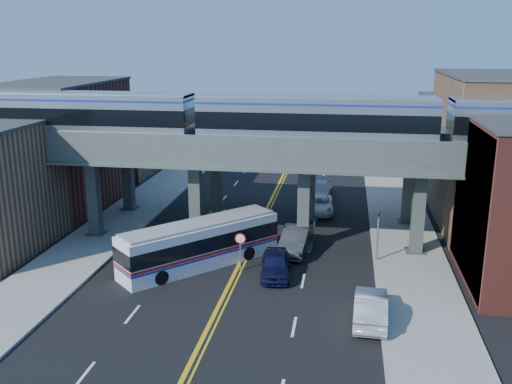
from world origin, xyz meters
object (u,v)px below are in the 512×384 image
transit_train (315,120)px  car_lane_c (320,204)px  car_lane_a (276,264)px  car_lane_b (296,240)px  car_lane_d (320,190)px  stop_sign (240,246)px  traffic_signal (378,230)px  transit_bus (200,244)px  car_parked_curb (371,307)px

transit_train → car_lane_c: 12.55m
car_lane_a → transit_train: bearing=63.7°
car_lane_b → car_lane_d: 14.57m
stop_sign → car_lane_b: 5.31m
traffic_signal → car_lane_a: traffic_signal is taller
transit_bus → car_lane_d: size_ratio=1.89×
transit_bus → car_parked_curb: size_ratio=2.00×
car_lane_b → car_parked_curb: size_ratio=1.05×
traffic_signal → car_lane_d: traffic_signal is taller
stop_sign → car_parked_curb: bearing=-34.7°
traffic_signal → car_lane_b: traffic_signal is taller
transit_bus → car_lane_b: 7.10m
car_parked_curb → traffic_signal: bearing=-92.3°
transit_bus → car_lane_a: transit_bus is taller
transit_bus → car_lane_c: 15.41m
traffic_signal → stop_sign: bearing=-161.4°
stop_sign → car_parked_curb: stop_sign is taller
transit_bus → car_lane_c: (7.27, 13.57, -0.80)m
car_lane_b → car_lane_c: 10.02m
stop_sign → traffic_signal: 9.41m
car_lane_b → car_parked_curb: car_lane_b is taller
transit_bus → car_lane_d: bearing=21.9°
transit_bus → traffic_signal: bearing=-34.6°
traffic_signal → car_lane_c: 12.02m
stop_sign → car_lane_d: bearing=77.1°
car_lane_d → car_parked_curb: car_parked_curb is taller
transit_train → transit_bus: size_ratio=5.06×
car_lane_a → car_lane_d: bearing=78.4°
stop_sign → car_lane_c: size_ratio=0.52×
car_lane_c → car_parked_curb: car_parked_curb is taller
traffic_signal → car_lane_d: size_ratio=0.78×
traffic_signal → car_lane_a: 7.51m
traffic_signal → car_lane_c: traffic_signal is taller
stop_sign → car_lane_a: 2.59m
car_parked_curb → transit_train: bearing=-67.9°
transit_train → car_lane_d: transit_train is taller
transit_train → traffic_signal: size_ratio=12.29×
stop_sign → car_lane_d: stop_sign is taller
car_lane_d → car_parked_curb: bearing=-76.9°
car_lane_d → car_lane_c: bearing=-83.9°
traffic_signal → car_parked_curb: traffic_signal is taller
car_parked_curb → car_lane_d: bearing=-78.5°
traffic_signal → car_lane_b: (-5.66, 1.10, -1.43)m
stop_sign → car_lane_a: bearing=-9.1°
traffic_signal → car_lane_d: 16.38m
traffic_signal → transit_bus: bearing=-167.9°
car_lane_b → car_lane_c: (1.20, 9.95, -0.17)m
stop_sign → car_parked_curb: 10.01m
stop_sign → car_lane_a: (2.37, -0.38, -0.98)m
transit_train → car_lane_b: transit_train is taller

